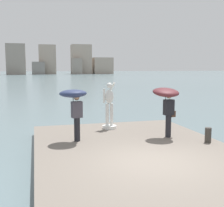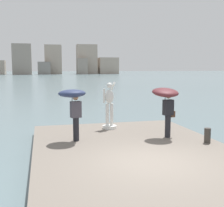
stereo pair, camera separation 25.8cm
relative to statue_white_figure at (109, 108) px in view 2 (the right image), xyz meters
The scene contains 7 objects.
ground_plane 35.28m from the statue_white_figure, 89.89° to the left, with size 400.00×400.00×0.00m, color slate.
pier 3.40m from the statue_white_figure, 88.77° to the right, with size 6.66×9.06×0.40m, color #70665B.
statue_white_figure is the anchor object (origin of this frame).
onlooker_left 2.65m from the statue_white_figure, 134.32° to the right, with size 1.19×1.20×1.94m.
onlooker_right 2.83m from the statue_white_figure, 50.76° to the right, with size 1.13×1.16×1.99m.
mooring_bollard 4.40m from the statue_white_figure, 48.85° to the right, with size 0.23×0.23×0.54m, color #38332D.
distant_skyline 126.64m from the statue_white_figure, 87.64° to the left, with size 70.88×11.45×13.92m.
Camera 2 is at (-3.00, -7.70, 3.11)m, focal length 46.71 mm.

